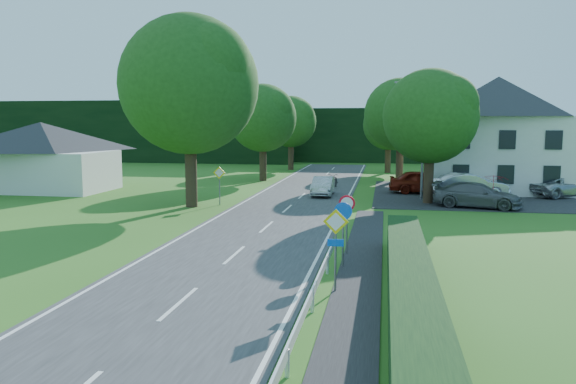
% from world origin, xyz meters
% --- Properties ---
extents(road, '(7.00, 80.00, 0.04)m').
position_xyz_m(road, '(0.00, 20.00, 0.02)').
color(road, '#323234').
rests_on(road, ground).
extents(footpath, '(1.50, 44.00, 0.04)m').
position_xyz_m(footpath, '(4.95, 2.00, 0.02)').
color(footpath, black).
rests_on(footpath, ground).
extents(parking_pad, '(14.00, 16.00, 0.04)m').
position_xyz_m(parking_pad, '(12.00, 33.00, 0.02)').
color(parking_pad, black).
rests_on(parking_pad, ground).
extents(line_edge_left, '(0.12, 80.00, 0.01)m').
position_xyz_m(line_edge_left, '(-3.25, 20.00, 0.04)').
color(line_edge_left, white).
rests_on(line_edge_left, road).
extents(line_edge_right, '(0.12, 80.00, 0.01)m').
position_xyz_m(line_edge_right, '(3.25, 20.00, 0.04)').
color(line_edge_right, white).
rests_on(line_edge_right, road).
extents(line_centre, '(0.12, 80.00, 0.01)m').
position_xyz_m(line_centre, '(0.00, 20.00, 0.04)').
color(line_centre, white).
rests_on(line_centre, road).
extents(tree_main, '(9.40, 9.40, 11.64)m').
position_xyz_m(tree_main, '(-6.00, 24.00, 5.82)').
color(tree_main, '#1F4A16').
rests_on(tree_main, ground).
extents(tree_left_far, '(7.00, 7.00, 8.58)m').
position_xyz_m(tree_left_far, '(-5.00, 40.00, 4.29)').
color(tree_left_far, '#1F4A16').
rests_on(tree_left_far, ground).
extents(tree_right_far, '(7.40, 7.40, 9.09)m').
position_xyz_m(tree_right_far, '(7.00, 42.00, 4.54)').
color(tree_right_far, '#1F4A16').
rests_on(tree_right_far, ground).
extents(tree_left_back, '(6.60, 6.60, 8.07)m').
position_xyz_m(tree_left_back, '(-4.50, 52.00, 4.04)').
color(tree_left_back, '#1F4A16').
rests_on(tree_left_back, ground).
extents(tree_right_back, '(6.20, 6.20, 7.56)m').
position_xyz_m(tree_right_back, '(6.00, 50.00, 3.78)').
color(tree_right_back, '#1F4A16').
rests_on(tree_right_back, ground).
extents(tree_right_mid, '(7.00, 7.00, 8.58)m').
position_xyz_m(tree_right_mid, '(8.50, 28.00, 4.29)').
color(tree_right_mid, '#1F4A16').
rests_on(tree_right_mid, ground).
extents(treeline_left, '(44.00, 6.00, 8.00)m').
position_xyz_m(treeline_left, '(-28.00, 62.00, 4.00)').
color(treeline_left, black).
rests_on(treeline_left, ground).
extents(treeline_right, '(30.00, 5.00, 7.00)m').
position_xyz_m(treeline_right, '(8.00, 66.00, 3.50)').
color(treeline_right, black).
rests_on(treeline_right, ground).
extents(bungalow_left, '(11.00, 6.50, 5.20)m').
position_xyz_m(bungalow_left, '(-20.00, 30.00, 2.71)').
color(bungalow_left, silver).
rests_on(bungalow_left, ground).
extents(house_white, '(10.60, 8.40, 8.60)m').
position_xyz_m(house_white, '(14.00, 36.00, 4.41)').
color(house_white, silver).
rests_on(house_white, ground).
extents(streetlight, '(2.03, 0.18, 8.00)m').
position_xyz_m(streetlight, '(8.06, 30.00, 4.46)').
color(streetlight, slate).
rests_on(streetlight, ground).
extents(sign_priority_right, '(0.78, 0.09, 2.59)m').
position_xyz_m(sign_priority_right, '(4.30, 7.98, 1.80)').
color(sign_priority_right, slate).
rests_on(sign_priority_right, ground).
extents(sign_roundabout, '(0.64, 0.08, 2.37)m').
position_xyz_m(sign_roundabout, '(4.30, 10.98, 1.67)').
color(sign_roundabout, slate).
rests_on(sign_roundabout, ground).
extents(sign_speed_limit, '(0.64, 0.11, 2.37)m').
position_xyz_m(sign_speed_limit, '(4.30, 12.97, 1.77)').
color(sign_speed_limit, slate).
rests_on(sign_speed_limit, ground).
extents(sign_priority_left, '(0.78, 0.09, 2.44)m').
position_xyz_m(sign_priority_left, '(-4.50, 24.98, 1.72)').
color(sign_priority_left, slate).
rests_on(sign_priority_left, ground).
extents(moving_car, '(1.46, 4.02, 1.32)m').
position_xyz_m(moving_car, '(1.43, 30.49, 0.70)').
color(moving_car, '#BCBBC0').
rests_on(moving_car, road).
extents(motorcycle, '(0.97, 2.20, 1.12)m').
position_xyz_m(motorcycle, '(1.80, 35.35, 0.60)').
color(motorcycle, black).
rests_on(motorcycle, road).
extents(parked_car_red, '(4.98, 2.07, 1.69)m').
position_xyz_m(parked_car_red, '(8.52, 33.00, 0.88)').
color(parked_car_red, maroon).
rests_on(parked_car_red, parking_pad).
extents(parked_car_silver_a, '(5.40, 2.75, 1.70)m').
position_xyz_m(parked_car_silver_a, '(11.44, 31.00, 0.89)').
color(parked_car_silver_a, '#B6B6BB').
rests_on(parked_car_silver_a, parking_pad).
extents(parked_car_grey, '(5.54, 3.35, 1.50)m').
position_xyz_m(parked_car_grey, '(11.29, 26.50, 0.79)').
color(parked_car_grey, '#57585D').
rests_on(parked_car_grey, parking_pad).
extents(parked_car_silver_b, '(5.53, 4.61, 1.40)m').
position_xyz_m(parked_car_silver_b, '(18.00, 32.81, 0.74)').
color(parked_car_silver_b, '#B0B1B7').
rests_on(parked_car_silver_b, parking_pad).
extents(parasol, '(2.08, 2.11, 1.74)m').
position_xyz_m(parasol, '(12.83, 29.85, 0.91)').
color(parasol, red).
rests_on(parasol, parking_pad).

